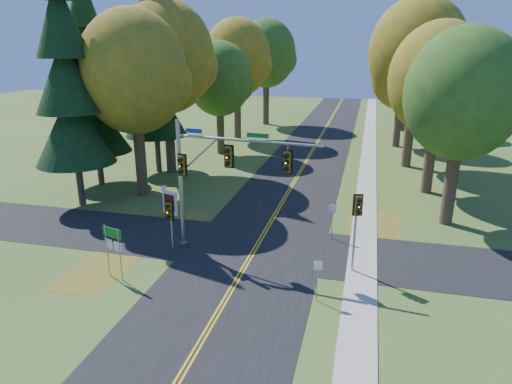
% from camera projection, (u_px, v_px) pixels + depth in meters
% --- Properties ---
extents(ground, '(160.00, 160.00, 0.00)m').
position_uv_depth(ground, '(248.00, 261.00, 25.48)').
color(ground, '#41561E').
rests_on(ground, ground).
extents(road_main, '(8.00, 160.00, 0.02)m').
position_uv_depth(road_main, '(248.00, 261.00, 25.48)').
color(road_main, black).
rests_on(road_main, ground).
extents(road_cross, '(60.00, 6.00, 0.02)m').
position_uv_depth(road_cross, '(257.00, 246.00, 27.33)').
color(road_cross, black).
rests_on(road_cross, ground).
extents(centerline_left, '(0.10, 160.00, 0.01)m').
position_uv_depth(centerline_left, '(246.00, 261.00, 25.50)').
color(centerline_left, gold).
rests_on(centerline_left, road_main).
extents(centerline_right, '(0.10, 160.00, 0.01)m').
position_uv_depth(centerline_right, '(250.00, 261.00, 25.45)').
color(centerline_right, gold).
rests_on(centerline_right, road_main).
extents(sidewalk_east, '(1.60, 160.00, 0.06)m').
position_uv_depth(sidewalk_east, '(361.00, 274.00, 24.05)').
color(sidewalk_east, '#9E998E').
rests_on(sidewalk_east, ground).
extents(leaf_patch_w_near, '(4.00, 6.00, 0.00)m').
position_uv_depth(leaf_patch_w_near, '(170.00, 224.00, 30.66)').
color(leaf_patch_w_near, brown).
rests_on(leaf_patch_w_near, ground).
extents(leaf_patch_e, '(3.50, 8.00, 0.00)m').
position_uv_depth(leaf_patch_e, '(374.00, 232.00, 29.45)').
color(leaf_patch_e, brown).
rests_on(leaf_patch_e, ground).
extents(leaf_patch_w_far, '(3.00, 5.00, 0.00)m').
position_uv_depth(leaf_patch_w_far, '(99.00, 270.00, 24.44)').
color(leaf_patch_w_far, brown).
rests_on(leaf_patch_w_far, ground).
extents(tree_w_a, '(8.00, 8.00, 14.15)m').
position_uv_depth(tree_w_a, '(135.00, 73.00, 33.72)').
color(tree_w_a, '#38281C').
rests_on(tree_w_a, ground).
extents(tree_e_a, '(7.20, 7.20, 12.73)m').
position_uv_depth(tree_e_a, '(464.00, 95.00, 28.24)').
color(tree_e_a, '#38281C').
rests_on(tree_e_a, ground).
extents(tree_w_b, '(8.60, 8.60, 15.38)m').
position_uv_depth(tree_w_b, '(166.00, 57.00, 39.95)').
color(tree_w_b, '#38281C').
rests_on(tree_w_b, ground).
extents(tree_e_b, '(7.60, 7.60, 13.33)m').
position_uv_depth(tree_e_b, '(440.00, 80.00, 34.53)').
color(tree_e_b, '#38281C').
rests_on(tree_e_b, ground).
extents(tree_w_c, '(6.80, 6.80, 11.91)m').
position_uv_depth(tree_w_c, '(220.00, 79.00, 47.74)').
color(tree_w_c, '#38281C').
rests_on(tree_w_c, ground).
extents(tree_e_c, '(8.80, 8.80, 15.79)m').
position_uv_depth(tree_e_c, '(418.00, 53.00, 41.71)').
color(tree_e_c, '#38281C').
rests_on(tree_e_c, ground).
extents(tree_w_d, '(8.20, 8.20, 14.56)m').
position_uv_depth(tree_w_d, '(238.00, 58.00, 55.33)').
color(tree_w_d, '#38281C').
rests_on(tree_w_d, ground).
extents(tree_e_d, '(7.00, 7.00, 12.32)m').
position_uv_depth(tree_e_d, '(403.00, 74.00, 51.07)').
color(tree_e_d, '#38281C').
rests_on(tree_e_d, ground).
extents(tree_w_e, '(8.40, 8.40, 14.97)m').
position_uv_depth(tree_w_e, '(267.00, 54.00, 65.01)').
color(tree_w_e, '#38281C').
rests_on(tree_w_e, ground).
extents(tree_e_e, '(7.80, 7.80, 13.74)m').
position_uv_depth(tree_e_e, '(409.00, 62.00, 60.36)').
color(tree_e_e, '#38281C').
rests_on(tree_e_e, ground).
extents(pine_a, '(5.60, 5.60, 19.48)m').
position_uv_depth(pine_a, '(67.00, 80.00, 31.48)').
color(pine_a, '#38281C').
rests_on(pine_a, ground).
extents(pine_b, '(5.60, 5.60, 17.31)m').
position_uv_depth(pine_b, '(91.00, 88.00, 36.75)').
color(pine_b, '#38281C').
rests_on(pine_b, ground).
extents(pine_c, '(5.60, 5.60, 20.56)m').
position_uv_depth(pine_c, '(152.00, 65.00, 40.19)').
color(pine_c, '#38281C').
rests_on(pine_c, ground).
extents(traffic_mast, '(8.38, 1.31, 7.64)m').
position_uv_depth(traffic_mast, '(213.00, 171.00, 24.99)').
color(traffic_mast, gray).
rests_on(traffic_mast, ground).
extents(east_signal_pole, '(0.50, 0.59, 4.42)m').
position_uv_depth(east_signal_pole, '(357.00, 214.00, 23.16)').
color(east_signal_pole, gray).
rests_on(east_signal_pole, ground).
extents(ped_signal_pole, '(0.52, 0.60, 3.27)m').
position_uv_depth(ped_signal_pole, '(170.00, 215.00, 25.57)').
color(ped_signal_pole, gray).
rests_on(ped_signal_pole, ground).
extents(route_sign_cluster, '(1.28, 0.47, 2.86)m').
position_uv_depth(route_sign_cluster, '(113.00, 242.00, 23.06)').
color(route_sign_cluster, gray).
rests_on(route_sign_cluster, ground).
extents(info_kiosk, '(1.20, 0.55, 1.68)m').
position_uv_depth(info_kiosk, '(170.00, 203.00, 32.18)').
color(info_kiosk, white).
rests_on(info_kiosk, ground).
extents(reg_sign_e_north, '(0.44, 0.10, 2.32)m').
position_uv_depth(reg_sign_e_north, '(332.00, 215.00, 27.84)').
color(reg_sign_e_north, gray).
rests_on(reg_sign_e_north, ground).
extents(reg_sign_e_south, '(0.40, 0.10, 2.12)m').
position_uv_depth(reg_sign_e_south, '(318.00, 273.00, 21.14)').
color(reg_sign_e_south, gray).
rests_on(reg_sign_e_south, ground).
extents(reg_sign_w, '(0.40, 0.11, 2.10)m').
position_uv_depth(reg_sign_w, '(164.00, 193.00, 32.34)').
color(reg_sign_w, gray).
rests_on(reg_sign_w, ground).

